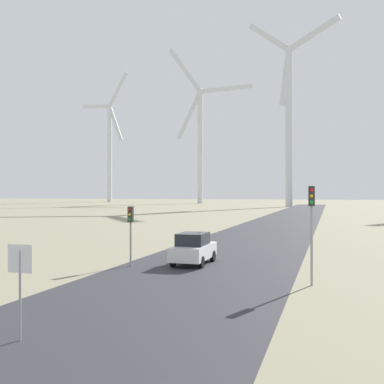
% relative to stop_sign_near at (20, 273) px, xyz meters
% --- Properties ---
extents(road_surface, '(10.00, 240.00, 0.01)m').
position_rel_stop_sign_near_xyz_m(road_surface, '(1.74, 39.90, -1.89)').
color(road_surface, '#2D2D33').
rests_on(road_surface, ground).
extents(stop_sign_near, '(0.81, 0.07, 2.71)m').
position_rel_stop_sign_near_xyz_m(stop_sign_near, '(0.00, 0.00, 0.00)').
color(stop_sign_near, '#93999E').
rests_on(stop_sign_near, ground).
extents(traffic_light_post_near_left, '(0.28, 0.34, 3.40)m').
position_rel_stop_sign_near_xyz_m(traffic_light_post_near_left, '(-2.52, 12.69, 0.60)').
color(traffic_light_post_near_left, '#93999E').
rests_on(traffic_light_post_near_left, ground).
extents(traffic_light_post_near_right, '(0.28, 0.34, 4.47)m').
position_rel_stop_sign_near_xyz_m(traffic_light_post_near_right, '(7.54, 10.22, 1.36)').
color(traffic_light_post_near_right, '#93999E').
rests_on(traffic_light_post_near_right, ground).
extents(car_approaching, '(1.88, 4.12, 1.83)m').
position_rel_stop_sign_near_xyz_m(car_approaching, '(0.68, 14.48, -0.98)').
color(car_approaching, white).
rests_on(car_approaching, ground).
extents(wind_turbine_far_left, '(28.54, 8.85, 60.75)m').
position_rel_stop_sign_near_xyz_m(wind_turbine_far_left, '(-92.18, 181.72, 26.04)').
color(wind_turbine_far_left, silver).
rests_on(wind_turbine_far_left, ground).
extents(wind_turbine_left, '(33.70, 9.08, 64.00)m').
position_rel_stop_sign_near_xyz_m(wind_turbine_left, '(-42.87, 166.45, 26.84)').
color(wind_turbine_left, silver).
rests_on(wind_turbine_left, ground).
extents(wind_turbine_center, '(28.49, 10.89, 59.32)m').
position_rel_stop_sign_near_xyz_m(wind_turbine_center, '(-3.83, 129.49, 27.26)').
color(wind_turbine_center, silver).
rests_on(wind_turbine_center, ground).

